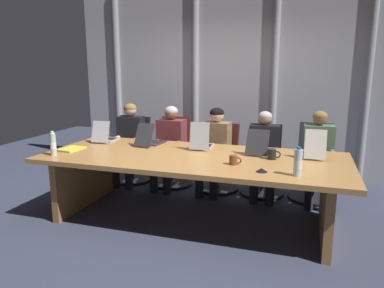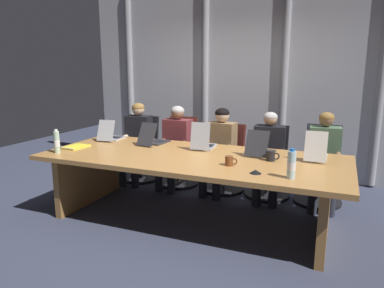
{
  "view_description": "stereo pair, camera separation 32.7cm",
  "coord_description": "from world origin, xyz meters",
  "px_view_note": "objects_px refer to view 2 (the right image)",
  "views": [
    {
      "loc": [
        1.17,
        -3.67,
        1.69
      ],
      "look_at": [
        -0.05,
        0.13,
        0.85
      ],
      "focal_mm": 33.62,
      "sensor_mm": 36.0,
      "label": 1
    },
    {
      "loc": [
        1.48,
        -3.55,
        1.69
      ],
      "look_at": [
        -0.05,
        0.13,
        0.85
      ],
      "focal_mm": 33.62,
      "sensor_mm": 36.0,
      "label": 2
    }
  ],
  "objects_px": {
    "person_center": "(219,145)",
    "water_bottle_secondary": "(57,142)",
    "laptop_left_end": "(111,136)",
    "office_chair_left_mid": "(180,159)",
    "office_chair_right_mid": "(268,170)",
    "person_right_end": "(324,155)",
    "laptop_center": "(204,143)",
    "person_right_mid": "(268,151)",
    "office_chair_center": "(225,165)",
    "conference_mic_left_side": "(256,172)",
    "coffee_mug_far": "(229,161)",
    "spiral_notepad": "(75,147)",
    "office_chair_right_end": "(319,174)",
    "person_left_end": "(137,138)",
    "laptop_left_mid": "(154,140)",
    "laptop_right_end": "(316,153)",
    "water_bottle_primary": "(291,165)",
    "coffee_mug_near": "(271,156)",
    "office_chair_left_end": "(141,156)",
    "laptop_right_mid": "(260,149)",
    "person_left_mid": "(175,142)"
  },
  "relations": [
    {
      "from": "conference_mic_left_side",
      "to": "water_bottle_primary",
      "type": "bearing_deg",
      "value": -5.65
    },
    {
      "from": "laptop_right_end",
      "to": "person_right_mid",
      "type": "relative_size",
      "value": 0.39
    },
    {
      "from": "laptop_right_mid",
      "to": "coffee_mug_near",
      "type": "height_order",
      "value": "laptop_right_mid"
    },
    {
      "from": "laptop_center",
      "to": "person_left_end",
      "type": "bearing_deg",
      "value": 60.46
    },
    {
      "from": "laptop_left_end",
      "to": "laptop_left_mid",
      "type": "xyz_separation_m",
      "value": [
        0.66,
        -0.01,
        0.0
      ]
    },
    {
      "from": "water_bottle_secondary",
      "to": "laptop_left_mid",
      "type": "bearing_deg",
      "value": 47.52
    },
    {
      "from": "laptop_left_end",
      "to": "coffee_mug_near",
      "type": "relative_size",
      "value": 2.98
    },
    {
      "from": "person_left_end",
      "to": "coffee_mug_far",
      "type": "bearing_deg",
      "value": 50.38
    },
    {
      "from": "person_left_end",
      "to": "person_left_mid",
      "type": "relative_size",
      "value": 1.02
    },
    {
      "from": "office_chair_left_mid",
      "to": "office_chair_left_end",
      "type": "bearing_deg",
      "value": -94.58
    },
    {
      "from": "laptop_left_end",
      "to": "office_chair_left_mid",
      "type": "bearing_deg",
      "value": -48.07
    },
    {
      "from": "person_center",
      "to": "coffee_mug_far",
      "type": "bearing_deg",
      "value": 28.47
    },
    {
      "from": "laptop_left_mid",
      "to": "water_bottle_secondary",
      "type": "relative_size",
      "value": 1.75
    },
    {
      "from": "laptop_left_mid",
      "to": "person_right_end",
      "type": "distance_m",
      "value": 2.11
    },
    {
      "from": "laptop_left_end",
      "to": "person_left_end",
      "type": "bearing_deg",
      "value": -9.78
    },
    {
      "from": "office_chair_left_mid",
      "to": "office_chair_center",
      "type": "distance_m",
      "value": 0.7
    },
    {
      "from": "water_bottle_secondary",
      "to": "office_chair_left_end",
      "type": "bearing_deg",
      "value": 85.14
    },
    {
      "from": "laptop_right_end",
      "to": "person_left_end",
      "type": "xyz_separation_m",
      "value": [
        -2.58,
        0.62,
        -0.14
      ]
    },
    {
      "from": "laptop_left_end",
      "to": "office_chair_left_mid",
      "type": "height_order",
      "value": "laptop_left_end"
    },
    {
      "from": "office_chair_left_end",
      "to": "office_chair_center",
      "type": "height_order",
      "value": "office_chair_left_end"
    },
    {
      "from": "office_chair_right_mid",
      "to": "person_right_end",
      "type": "relative_size",
      "value": 0.8
    },
    {
      "from": "office_chair_left_mid",
      "to": "coffee_mug_far",
      "type": "distance_m",
      "value": 1.87
    },
    {
      "from": "laptop_right_end",
      "to": "office_chair_center",
      "type": "relative_size",
      "value": 0.48
    },
    {
      "from": "laptop_left_mid",
      "to": "person_left_end",
      "type": "height_order",
      "value": "person_left_end"
    },
    {
      "from": "laptop_left_mid",
      "to": "person_right_mid",
      "type": "xyz_separation_m",
      "value": [
        1.34,
        0.59,
        -0.16
      ]
    },
    {
      "from": "laptop_center",
      "to": "person_right_end",
      "type": "xyz_separation_m",
      "value": [
        1.34,
        0.59,
        -0.15
      ]
    },
    {
      "from": "office_chair_left_mid",
      "to": "coffee_mug_near",
      "type": "distance_m",
      "value": 1.89
    },
    {
      "from": "water_bottle_primary",
      "to": "coffee_mug_near",
      "type": "xyz_separation_m",
      "value": [
        -0.27,
        0.54,
        -0.07
      ]
    },
    {
      "from": "laptop_center",
      "to": "person_right_mid",
      "type": "xyz_separation_m",
      "value": [
        0.67,
        0.59,
        -0.16
      ]
    },
    {
      "from": "office_chair_left_end",
      "to": "coffee_mug_near",
      "type": "bearing_deg",
      "value": 60.33
    },
    {
      "from": "laptop_center",
      "to": "water_bottle_secondary",
      "type": "xyz_separation_m",
      "value": [
        -1.46,
        -0.85,
        0.06
      ]
    },
    {
      "from": "office_chair_left_mid",
      "to": "office_chair_right_end",
      "type": "bearing_deg",
      "value": 85.25
    },
    {
      "from": "coffee_mug_near",
      "to": "coffee_mug_far",
      "type": "height_order",
      "value": "coffee_mug_near"
    },
    {
      "from": "office_chair_right_mid",
      "to": "person_center",
      "type": "xyz_separation_m",
      "value": [
        -0.65,
        -0.16,
        0.31
      ]
    },
    {
      "from": "office_chair_right_end",
      "to": "person_left_end",
      "type": "distance_m",
      "value": 2.62
    },
    {
      "from": "laptop_right_end",
      "to": "water_bottle_primary",
      "type": "xyz_separation_m",
      "value": [
        -0.15,
        -0.81,
        0.06
      ]
    },
    {
      "from": "office_chair_right_end",
      "to": "laptop_left_end",
      "type": "bearing_deg",
      "value": -70.74
    },
    {
      "from": "office_chair_right_mid",
      "to": "water_bottle_primary",
      "type": "height_order",
      "value": "water_bottle_primary"
    },
    {
      "from": "person_center",
      "to": "water_bottle_secondary",
      "type": "relative_size",
      "value": 4.3
    },
    {
      "from": "laptop_right_mid",
      "to": "person_left_end",
      "type": "bearing_deg",
      "value": 77.07
    },
    {
      "from": "laptop_left_mid",
      "to": "laptop_right_end",
      "type": "relative_size",
      "value": 1.06
    },
    {
      "from": "person_right_mid",
      "to": "laptop_center",
      "type": "bearing_deg",
      "value": -54.24
    },
    {
      "from": "office_chair_center",
      "to": "office_chair_right_mid",
      "type": "xyz_separation_m",
      "value": [
        0.62,
        0.0,
        0.0
      ]
    },
    {
      "from": "office_chair_left_end",
      "to": "person_left_end",
      "type": "bearing_deg",
      "value": 5.06
    },
    {
      "from": "person_left_end",
      "to": "water_bottle_secondary",
      "type": "xyz_separation_m",
      "value": [
        -0.16,
        -1.45,
        0.2
      ]
    },
    {
      "from": "person_left_end",
      "to": "person_right_mid",
      "type": "distance_m",
      "value": 1.96
    },
    {
      "from": "coffee_mug_far",
      "to": "spiral_notepad",
      "type": "bearing_deg",
      "value": 177.79
    },
    {
      "from": "laptop_right_end",
      "to": "office_chair_right_end",
      "type": "relative_size",
      "value": 0.45
    },
    {
      "from": "office_chair_center",
      "to": "conference_mic_left_side",
      "type": "distance_m",
      "value": 1.78
    },
    {
      "from": "person_right_end",
      "to": "coffee_mug_far",
      "type": "xyz_separation_m",
      "value": [
        -0.83,
        -1.22,
        0.14
      ]
    }
  ]
}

